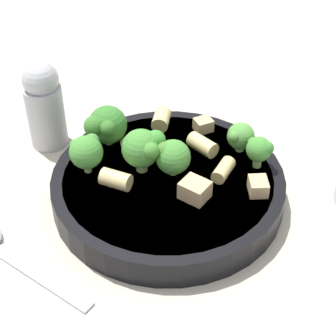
{
  "coord_description": "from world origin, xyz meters",
  "views": [
    {
      "loc": [
        -0.26,
        -0.31,
        0.37
      ],
      "look_at": [
        0.0,
        0.0,
        0.04
      ],
      "focal_mm": 60.0,
      "sensor_mm": 36.0,
      "label": 1
    }
  ],
  "objects_px": {
    "broccoli_floret_2": "(172,157)",
    "chicken_chunk_0": "(195,190)",
    "chicken_chunk_1": "(258,186)",
    "rigatoni_0": "(116,179)",
    "broccoli_floret_3": "(143,148)",
    "pasta_bowl": "(168,185)",
    "rigatoni_4": "(202,145)",
    "pepper_shaker": "(44,104)",
    "broccoli_floret_4": "(86,151)",
    "rigatoni_1": "(161,119)",
    "chicken_chunk_2": "(203,125)",
    "rigatoni_2": "(131,150)",
    "broccoli_floret_5": "(260,149)",
    "broccoli_floret_1": "(240,137)",
    "broccoli_floret_0": "(106,125)",
    "rigatoni_3": "(223,170)"
  },
  "relations": [
    {
      "from": "broccoli_floret_3",
      "to": "broccoli_floret_4",
      "type": "bearing_deg",
      "value": 141.79
    },
    {
      "from": "broccoli_floret_0",
      "to": "broccoli_floret_3",
      "type": "bearing_deg",
      "value": -85.54
    },
    {
      "from": "pasta_bowl",
      "to": "chicken_chunk_0",
      "type": "xyz_separation_m",
      "value": [
        0.0,
        -0.04,
        0.02
      ]
    },
    {
      "from": "broccoli_floret_0",
      "to": "broccoli_floret_4",
      "type": "xyz_separation_m",
      "value": [
        -0.04,
        -0.02,
        -0.0
      ]
    },
    {
      "from": "broccoli_floret_3",
      "to": "chicken_chunk_2",
      "type": "height_order",
      "value": "broccoli_floret_3"
    },
    {
      "from": "rigatoni_1",
      "to": "chicken_chunk_0",
      "type": "xyz_separation_m",
      "value": [
        -0.05,
        -0.11,
        -0.0
      ]
    },
    {
      "from": "rigatoni_0",
      "to": "chicken_chunk_1",
      "type": "distance_m",
      "value": 0.13
    },
    {
      "from": "chicken_chunk_1",
      "to": "chicken_chunk_2",
      "type": "relative_size",
      "value": 1.14
    },
    {
      "from": "broccoli_floret_1",
      "to": "broccoli_floret_5",
      "type": "height_order",
      "value": "broccoli_floret_5"
    },
    {
      "from": "broccoli_floret_2",
      "to": "chicken_chunk_2",
      "type": "distance_m",
      "value": 0.08
    },
    {
      "from": "broccoli_floret_0",
      "to": "broccoli_floret_2",
      "type": "xyz_separation_m",
      "value": [
        0.02,
        -0.08,
        -0.0
      ]
    },
    {
      "from": "broccoli_floret_4",
      "to": "rigatoni_1",
      "type": "distance_m",
      "value": 0.1
    },
    {
      "from": "broccoli_floret_2",
      "to": "chicken_chunk_0",
      "type": "height_order",
      "value": "broccoli_floret_2"
    },
    {
      "from": "chicken_chunk_2",
      "to": "pepper_shaker",
      "type": "xyz_separation_m",
      "value": [
        -0.12,
        0.12,
        0.01
      ]
    },
    {
      "from": "rigatoni_2",
      "to": "rigatoni_3",
      "type": "relative_size",
      "value": 0.99
    },
    {
      "from": "broccoli_floret_3",
      "to": "rigatoni_0",
      "type": "relative_size",
      "value": 1.58
    },
    {
      "from": "pepper_shaker",
      "to": "broccoli_floret_3",
      "type": "bearing_deg",
      "value": -76.7
    },
    {
      "from": "broccoli_floret_4",
      "to": "rigatoni_1",
      "type": "relative_size",
      "value": 1.46
    },
    {
      "from": "broccoli_floret_3",
      "to": "chicken_chunk_1",
      "type": "xyz_separation_m",
      "value": [
        0.06,
        -0.09,
        -0.02
      ]
    },
    {
      "from": "rigatoni_3",
      "to": "rigatoni_2",
      "type": "bearing_deg",
      "value": 121.56
    },
    {
      "from": "rigatoni_0",
      "to": "chicken_chunk_1",
      "type": "xyz_separation_m",
      "value": [
        0.1,
        -0.09,
        -0.0
      ]
    },
    {
      "from": "rigatoni_0",
      "to": "broccoli_floret_3",
      "type": "bearing_deg",
      "value": 5.14
    },
    {
      "from": "broccoli_floret_5",
      "to": "rigatoni_0",
      "type": "xyz_separation_m",
      "value": [
        -0.12,
        0.06,
        -0.01
      ]
    },
    {
      "from": "broccoli_floret_2",
      "to": "chicken_chunk_0",
      "type": "relative_size",
      "value": 1.5
    },
    {
      "from": "chicken_chunk_0",
      "to": "pepper_shaker",
      "type": "relative_size",
      "value": 0.25
    },
    {
      "from": "rigatoni_2",
      "to": "pepper_shaker",
      "type": "height_order",
      "value": "pepper_shaker"
    },
    {
      "from": "rigatoni_1",
      "to": "broccoli_floret_2",
      "type": "bearing_deg",
      "value": -121.72
    },
    {
      "from": "broccoli_floret_0",
      "to": "rigatoni_4",
      "type": "distance_m",
      "value": 0.1
    },
    {
      "from": "broccoli_floret_5",
      "to": "pepper_shaker",
      "type": "xyz_separation_m",
      "value": [
        -0.12,
        0.2,
        0.0
      ]
    },
    {
      "from": "rigatoni_0",
      "to": "pepper_shaker",
      "type": "distance_m",
      "value": 0.13
    },
    {
      "from": "chicken_chunk_1",
      "to": "broccoli_floret_1",
      "type": "bearing_deg",
      "value": 60.88
    },
    {
      "from": "broccoli_floret_0",
      "to": "rigatoni_3",
      "type": "distance_m",
      "value": 0.12
    },
    {
      "from": "broccoli_floret_1",
      "to": "chicken_chunk_2",
      "type": "xyz_separation_m",
      "value": [
        -0.0,
        0.05,
        -0.01
      ]
    },
    {
      "from": "rigatoni_0",
      "to": "chicken_chunk_0",
      "type": "height_order",
      "value": "same"
    },
    {
      "from": "broccoli_floret_4",
      "to": "chicken_chunk_0",
      "type": "bearing_deg",
      "value": -59.86
    },
    {
      "from": "pasta_bowl",
      "to": "rigatoni_4",
      "type": "xyz_separation_m",
      "value": [
        0.05,
        0.01,
        0.02
      ]
    },
    {
      "from": "pasta_bowl",
      "to": "chicken_chunk_1",
      "type": "relative_size",
      "value": 11.04
    },
    {
      "from": "chicken_chunk_1",
      "to": "broccoli_floret_2",
      "type": "bearing_deg",
      "value": 123.44
    },
    {
      "from": "pasta_bowl",
      "to": "pepper_shaker",
      "type": "distance_m",
      "value": 0.16
    },
    {
      "from": "rigatoni_4",
      "to": "chicken_chunk_0",
      "type": "bearing_deg",
      "value": -137.3
    },
    {
      "from": "chicken_chunk_2",
      "to": "broccoli_floret_5",
      "type": "bearing_deg",
      "value": -89.57
    },
    {
      "from": "rigatoni_4",
      "to": "chicken_chunk_2",
      "type": "distance_m",
      "value": 0.04
    },
    {
      "from": "broccoli_floret_2",
      "to": "chicken_chunk_1",
      "type": "bearing_deg",
      "value": -56.56
    },
    {
      "from": "rigatoni_2",
      "to": "broccoli_floret_3",
      "type": "bearing_deg",
      "value": -97.3
    },
    {
      "from": "pasta_bowl",
      "to": "rigatoni_3",
      "type": "height_order",
      "value": "rigatoni_3"
    },
    {
      "from": "rigatoni_0",
      "to": "rigatoni_4",
      "type": "height_order",
      "value": "same"
    },
    {
      "from": "broccoli_floret_3",
      "to": "rigatoni_0",
      "type": "xyz_separation_m",
      "value": [
        -0.03,
        -0.0,
        -0.02
      ]
    },
    {
      "from": "broccoli_floret_4",
      "to": "chicken_chunk_0",
      "type": "distance_m",
      "value": 0.11
    },
    {
      "from": "broccoli_floret_2",
      "to": "broccoli_floret_4",
      "type": "xyz_separation_m",
      "value": [
        -0.06,
        0.06,
        0.0
      ]
    },
    {
      "from": "broccoli_floret_0",
      "to": "chicken_chunk_0",
      "type": "height_order",
      "value": "broccoli_floret_0"
    }
  ]
}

